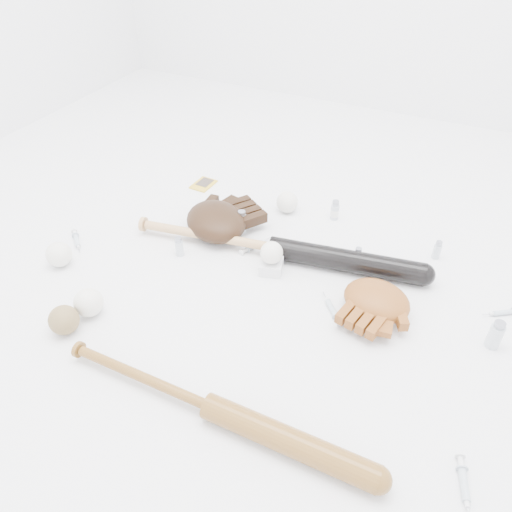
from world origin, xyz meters
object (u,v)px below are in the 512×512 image
at_px(pedestal, 271,266).
at_px(bat_wood, 210,407).
at_px(glove_dark, 216,221).
at_px(bat_dark, 274,248).

bearing_deg(pedestal, bat_wood, -80.78).
bearing_deg(glove_dark, bat_dark, 25.27).
distance_m(bat_dark, pedestal, 0.08).
bearing_deg(pedestal, bat_dark, 108.72).
xyz_separation_m(bat_dark, pedestal, (0.02, -0.07, -0.02)).
height_order(bat_dark, pedestal, bat_dark).
distance_m(glove_dark, pedestal, 0.28).
xyz_separation_m(bat_wood, pedestal, (-0.09, 0.53, -0.01)).
relative_size(bat_dark, pedestal, 14.31).
bearing_deg(glove_dark, bat_wood, -28.18).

